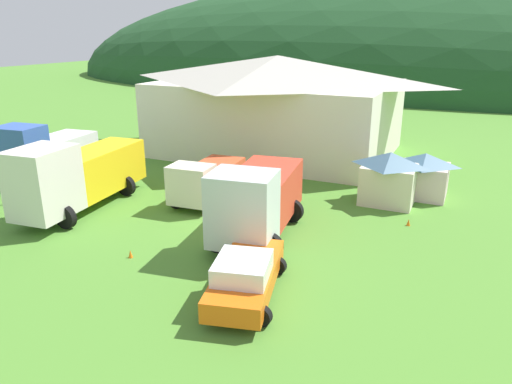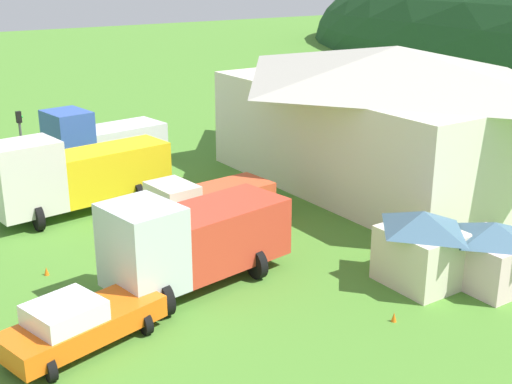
{
  "view_description": "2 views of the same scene",
  "coord_description": "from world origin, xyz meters",
  "px_view_note": "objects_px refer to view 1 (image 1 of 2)",
  "views": [
    {
      "loc": [
        9.76,
        -17.68,
        8.69
      ],
      "look_at": [
        1.02,
        0.96,
        1.68
      ],
      "focal_mm": 33.4,
      "sensor_mm": 36.0,
      "label": 1
    },
    {
      "loc": [
        21.07,
        -10.45,
        10.93
      ],
      "look_at": [
        -2.48,
        5.39,
        1.36
      ],
      "focal_mm": 47.66,
      "sensor_mm": 36.0,
      "label": 2
    }
  ],
  "objects_px": {
    "box_truck_blue": "(43,150)",
    "traffic_cone_mid_row": "(131,258)",
    "play_shed_pink": "(424,174)",
    "service_pickup_orange": "(246,275)",
    "tow_truck_silver": "(257,198)",
    "play_shed_cream": "(389,177)",
    "light_truck_cream": "(206,179)",
    "traffic_cone_near_pickup": "(408,226)",
    "flatbed_truck_yellow": "(77,174)",
    "depot_building": "(277,103)"
  },
  "relations": [
    {
      "from": "traffic_cone_near_pickup",
      "to": "traffic_cone_mid_row",
      "type": "bearing_deg",
      "value": -139.65
    },
    {
      "from": "depot_building",
      "to": "box_truck_blue",
      "type": "xyz_separation_m",
      "value": [
        -10.66,
        -12.1,
        -1.95
      ]
    },
    {
      "from": "light_truck_cream",
      "to": "service_pickup_orange",
      "type": "bearing_deg",
      "value": 33.45
    },
    {
      "from": "tow_truck_silver",
      "to": "traffic_cone_near_pickup",
      "type": "bearing_deg",
      "value": 116.15
    },
    {
      "from": "depot_building",
      "to": "service_pickup_orange",
      "type": "relative_size",
      "value": 3.35
    },
    {
      "from": "play_shed_pink",
      "to": "play_shed_cream",
      "type": "bearing_deg",
      "value": -129.08
    },
    {
      "from": "box_truck_blue",
      "to": "flatbed_truck_yellow",
      "type": "xyz_separation_m",
      "value": [
        6.43,
        -3.68,
        0.22
      ]
    },
    {
      "from": "traffic_cone_mid_row",
      "to": "service_pickup_orange",
      "type": "bearing_deg",
      "value": -7.25
    },
    {
      "from": "traffic_cone_mid_row",
      "to": "play_shed_cream",
      "type": "bearing_deg",
      "value": 53.35
    },
    {
      "from": "traffic_cone_near_pickup",
      "to": "light_truck_cream",
      "type": "bearing_deg",
      "value": -174.79
    },
    {
      "from": "depot_building",
      "to": "flatbed_truck_yellow",
      "type": "bearing_deg",
      "value": -105.01
    },
    {
      "from": "box_truck_blue",
      "to": "service_pickup_orange",
      "type": "relative_size",
      "value": 1.3
    },
    {
      "from": "play_shed_cream",
      "to": "light_truck_cream",
      "type": "distance_m",
      "value": 9.62
    },
    {
      "from": "flatbed_truck_yellow",
      "to": "tow_truck_silver",
      "type": "relative_size",
      "value": 1.19
    },
    {
      "from": "box_truck_blue",
      "to": "traffic_cone_mid_row",
      "type": "xyz_separation_m",
      "value": [
        12.25,
        -6.92,
        -1.66
      ]
    },
    {
      "from": "depot_building",
      "to": "play_shed_pink",
      "type": "xyz_separation_m",
      "value": [
        11.27,
        -6.18,
        -2.35
      ]
    },
    {
      "from": "play_shed_cream",
      "to": "traffic_cone_mid_row",
      "type": "bearing_deg",
      "value": -126.65
    },
    {
      "from": "tow_truck_silver",
      "to": "play_shed_pink",
      "type": "bearing_deg",
      "value": 137.15
    },
    {
      "from": "play_shed_cream",
      "to": "box_truck_blue",
      "type": "distance_m",
      "value": 20.77
    },
    {
      "from": "depot_building",
      "to": "traffic_cone_near_pickup",
      "type": "distance_m",
      "value": 16.01
    },
    {
      "from": "service_pickup_orange",
      "to": "traffic_cone_mid_row",
      "type": "distance_m",
      "value": 5.63
    },
    {
      "from": "play_shed_pink",
      "to": "traffic_cone_near_pickup",
      "type": "xyz_separation_m",
      "value": [
        -0.03,
        -4.64,
        -1.25
      ]
    },
    {
      "from": "depot_building",
      "to": "service_pickup_orange",
      "type": "distance_m",
      "value": 21.15
    },
    {
      "from": "flatbed_truck_yellow",
      "to": "light_truck_cream",
      "type": "height_order",
      "value": "flatbed_truck_yellow"
    },
    {
      "from": "tow_truck_silver",
      "to": "traffic_cone_mid_row",
      "type": "height_order",
      "value": "tow_truck_silver"
    },
    {
      "from": "play_shed_cream",
      "to": "traffic_cone_mid_row",
      "type": "height_order",
      "value": "play_shed_cream"
    },
    {
      "from": "light_truck_cream",
      "to": "traffic_cone_near_pickup",
      "type": "relative_size",
      "value": 8.87
    },
    {
      "from": "play_shed_pink",
      "to": "service_pickup_orange",
      "type": "distance_m",
      "value": 14.16
    },
    {
      "from": "flatbed_truck_yellow",
      "to": "light_truck_cream",
      "type": "xyz_separation_m",
      "value": [
        5.07,
        4.0,
        -0.7
      ]
    },
    {
      "from": "depot_building",
      "to": "play_shed_cream",
      "type": "xyz_separation_m",
      "value": [
        9.72,
        -8.09,
        -2.18
      ]
    },
    {
      "from": "flatbed_truck_yellow",
      "to": "box_truck_blue",
      "type": "bearing_deg",
      "value": -126.14
    },
    {
      "from": "play_shed_cream",
      "to": "traffic_cone_mid_row",
      "type": "distance_m",
      "value": 13.69
    },
    {
      "from": "tow_truck_silver",
      "to": "traffic_cone_mid_row",
      "type": "xyz_separation_m",
      "value": [
        -3.71,
        -4.08,
        -1.79
      ]
    },
    {
      "from": "play_shed_cream",
      "to": "traffic_cone_near_pickup",
      "type": "height_order",
      "value": "play_shed_cream"
    },
    {
      "from": "service_pickup_orange",
      "to": "play_shed_pink",
      "type": "bearing_deg",
      "value": 148.79
    },
    {
      "from": "box_truck_blue",
      "to": "traffic_cone_near_pickup",
      "type": "xyz_separation_m",
      "value": [
        21.9,
        1.27,
        -1.66
      ]
    },
    {
      "from": "box_truck_blue",
      "to": "play_shed_pink",
      "type": "bearing_deg",
      "value": 97.91
    },
    {
      "from": "light_truck_cream",
      "to": "tow_truck_silver",
      "type": "bearing_deg",
      "value": 49.85
    },
    {
      "from": "depot_building",
      "to": "traffic_cone_mid_row",
      "type": "distance_m",
      "value": 19.42
    },
    {
      "from": "play_shed_pink",
      "to": "light_truck_cream",
      "type": "height_order",
      "value": "play_shed_pink"
    },
    {
      "from": "play_shed_cream",
      "to": "traffic_cone_mid_row",
      "type": "relative_size",
      "value": 4.52
    },
    {
      "from": "tow_truck_silver",
      "to": "service_pickup_orange",
      "type": "xyz_separation_m",
      "value": [
        1.81,
        -4.79,
        -0.96
      ]
    },
    {
      "from": "depot_building",
      "to": "traffic_cone_near_pickup",
      "type": "bearing_deg",
      "value": -43.93
    },
    {
      "from": "tow_truck_silver",
      "to": "traffic_cone_near_pickup",
      "type": "distance_m",
      "value": 7.43
    },
    {
      "from": "play_shed_pink",
      "to": "service_pickup_orange",
      "type": "xyz_separation_m",
      "value": [
        -4.15,
        -13.54,
        -0.43
      ]
    },
    {
      "from": "depot_building",
      "to": "service_pickup_orange",
      "type": "xyz_separation_m",
      "value": [
        7.12,
        -19.72,
        -2.78
      ]
    },
    {
      "from": "play_shed_cream",
      "to": "tow_truck_silver",
      "type": "xyz_separation_m",
      "value": [
        -4.41,
        -6.84,
        0.36
      ]
    },
    {
      "from": "box_truck_blue",
      "to": "flatbed_truck_yellow",
      "type": "relative_size",
      "value": 0.81
    },
    {
      "from": "service_pickup_orange",
      "to": "traffic_cone_mid_row",
      "type": "bearing_deg",
      "value": -111.42
    },
    {
      "from": "play_shed_cream",
      "to": "light_truck_cream",
      "type": "bearing_deg",
      "value": -157.49
    }
  ]
}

